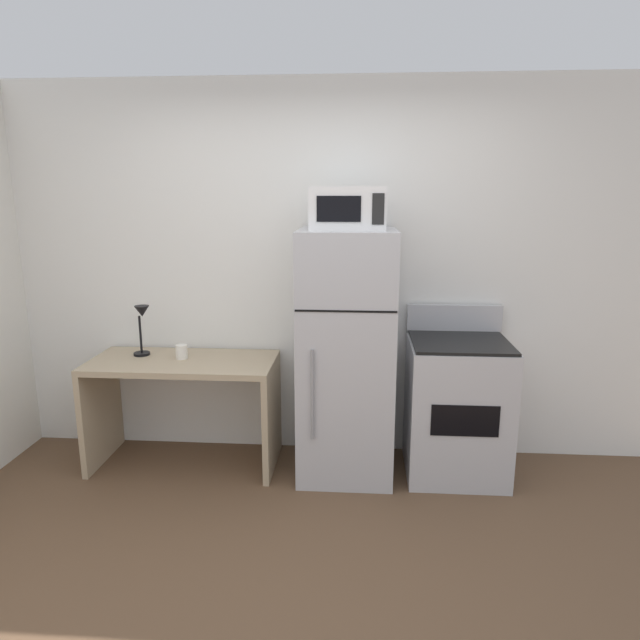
{
  "coord_description": "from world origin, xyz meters",
  "views": [
    {
      "loc": [
        0.29,
        -2.23,
        1.85
      ],
      "look_at": [
        0.05,
        1.1,
        1.09
      ],
      "focal_mm": 31.59,
      "sensor_mm": 36.0,
      "label": 1
    }
  ],
  "objects_px": {
    "desk_lamp": "(142,322)",
    "microwave": "(348,208)",
    "coffee_mug": "(182,352)",
    "desk": "(184,391)",
    "oven_range": "(457,407)",
    "refrigerator": "(346,355)"
  },
  "relations": [
    {
      "from": "desk",
      "to": "coffee_mug",
      "type": "bearing_deg",
      "value": 111.81
    },
    {
      "from": "microwave",
      "to": "oven_range",
      "type": "xyz_separation_m",
      "value": [
        0.73,
        0.04,
        -1.29
      ]
    },
    {
      "from": "microwave",
      "to": "oven_range",
      "type": "relative_size",
      "value": 0.42
    },
    {
      "from": "coffee_mug",
      "to": "microwave",
      "type": "height_order",
      "value": "microwave"
    },
    {
      "from": "desk",
      "to": "microwave",
      "type": "xyz_separation_m",
      "value": [
        1.11,
        -0.04,
        1.23
      ]
    },
    {
      "from": "refrigerator",
      "to": "microwave",
      "type": "relative_size",
      "value": 3.54
    },
    {
      "from": "desk_lamp",
      "to": "refrigerator",
      "type": "relative_size",
      "value": 0.22
    },
    {
      "from": "desk",
      "to": "oven_range",
      "type": "height_order",
      "value": "oven_range"
    },
    {
      "from": "desk_lamp",
      "to": "microwave",
      "type": "distance_m",
      "value": 1.6
    },
    {
      "from": "desk_lamp",
      "to": "refrigerator",
      "type": "height_order",
      "value": "refrigerator"
    },
    {
      "from": "coffee_mug",
      "to": "refrigerator",
      "type": "relative_size",
      "value": 0.06
    },
    {
      "from": "desk_lamp",
      "to": "refrigerator",
      "type": "bearing_deg",
      "value": -4.01
    },
    {
      "from": "coffee_mug",
      "to": "microwave",
      "type": "relative_size",
      "value": 0.21
    },
    {
      "from": "desk",
      "to": "coffee_mug",
      "type": "height_order",
      "value": "coffee_mug"
    },
    {
      "from": "desk_lamp",
      "to": "microwave",
      "type": "relative_size",
      "value": 0.77
    },
    {
      "from": "desk",
      "to": "oven_range",
      "type": "distance_m",
      "value": 1.84
    },
    {
      "from": "coffee_mug",
      "to": "oven_range",
      "type": "bearing_deg",
      "value": -1.0
    },
    {
      "from": "refrigerator",
      "to": "coffee_mug",
      "type": "bearing_deg",
      "value": 177.39
    },
    {
      "from": "desk_lamp",
      "to": "coffee_mug",
      "type": "height_order",
      "value": "desk_lamp"
    },
    {
      "from": "desk",
      "to": "microwave",
      "type": "bearing_deg",
      "value": -2.11
    },
    {
      "from": "microwave",
      "to": "oven_range",
      "type": "height_order",
      "value": "microwave"
    },
    {
      "from": "refrigerator",
      "to": "desk",
      "type": "bearing_deg",
      "value": 178.98
    }
  ]
}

